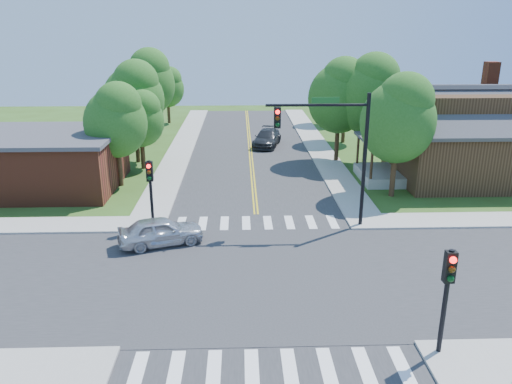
{
  "coord_description": "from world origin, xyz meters",
  "views": [
    {
      "loc": [
        -0.9,
        -19.4,
        10.33
      ],
      "look_at": [
        -0.09,
        5.09,
        2.2
      ],
      "focal_mm": 35.0,
      "sensor_mm": 36.0,
      "label": 1
    }
  ],
  "objects_px": {
    "signal_mast_ne": "(334,139)",
    "signal_pole_nw": "(150,182)",
    "signal_pole_se": "(448,283)",
    "house_ne": "(470,133)",
    "car_silver": "(161,232)",
    "car_dgrey": "(267,138)"
  },
  "relations": [
    {
      "from": "house_ne",
      "to": "car_silver",
      "type": "bearing_deg",
      "value": -151.74
    },
    {
      "from": "car_silver",
      "to": "car_dgrey",
      "type": "height_order",
      "value": "car_dgrey"
    },
    {
      "from": "signal_pole_se",
      "to": "house_ne",
      "type": "xyz_separation_m",
      "value": [
        9.51,
        19.86,
        0.67
      ]
    },
    {
      "from": "house_ne",
      "to": "car_dgrey",
      "type": "height_order",
      "value": "house_ne"
    },
    {
      "from": "signal_mast_ne",
      "to": "house_ne",
      "type": "xyz_separation_m",
      "value": [
        11.19,
        8.65,
        -1.52
      ]
    },
    {
      "from": "car_silver",
      "to": "car_dgrey",
      "type": "relative_size",
      "value": 0.83
    },
    {
      "from": "signal_mast_ne",
      "to": "signal_pole_nw",
      "type": "height_order",
      "value": "signal_mast_ne"
    },
    {
      "from": "signal_pole_se",
      "to": "house_ne",
      "type": "bearing_deg",
      "value": 64.42
    },
    {
      "from": "signal_pole_nw",
      "to": "car_dgrey",
      "type": "bearing_deg",
      "value": 69.69
    },
    {
      "from": "signal_mast_ne",
      "to": "house_ne",
      "type": "relative_size",
      "value": 0.55
    },
    {
      "from": "signal_pole_se",
      "to": "signal_pole_nw",
      "type": "bearing_deg",
      "value": 135.0
    },
    {
      "from": "signal_pole_se",
      "to": "car_silver",
      "type": "height_order",
      "value": "signal_pole_se"
    },
    {
      "from": "signal_mast_ne",
      "to": "signal_pole_nw",
      "type": "xyz_separation_m",
      "value": [
        -9.51,
        -0.01,
        -2.19
      ]
    },
    {
      "from": "car_silver",
      "to": "car_dgrey",
      "type": "bearing_deg",
      "value": -34.66
    },
    {
      "from": "signal_pole_nw",
      "to": "signal_pole_se",
      "type": "bearing_deg",
      "value": -45.0
    },
    {
      "from": "house_ne",
      "to": "car_dgrey",
      "type": "bearing_deg",
      "value": 141.74
    },
    {
      "from": "signal_mast_ne",
      "to": "car_silver",
      "type": "bearing_deg",
      "value": -166.62
    },
    {
      "from": "signal_mast_ne",
      "to": "signal_pole_nw",
      "type": "distance_m",
      "value": 9.76
    },
    {
      "from": "signal_mast_ne",
      "to": "signal_pole_se",
      "type": "relative_size",
      "value": 1.89
    },
    {
      "from": "house_ne",
      "to": "car_dgrey",
      "type": "distance_m",
      "value": 17.45
    },
    {
      "from": "signal_pole_se",
      "to": "signal_pole_nw",
      "type": "xyz_separation_m",
      "value": [
        -11.2,
        11.2,
        0.0
      ]
    },
    {
      "from": "car_silver",
      "to": "car_dgrey",
      "type": "distance_m",
      "value": 22.36
    }
  ]
}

